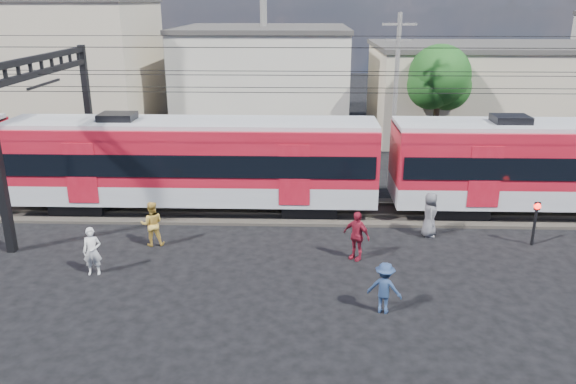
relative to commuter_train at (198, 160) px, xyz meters
name	(u,v)px	position (x,y,z in m)	size (l,w,h in m)	color
ground	(268,302)	(3.58, -8.00, -2.40)	(120.00, 120.00, 0.00)	black
track_bed	(280,211)	(3.58, 0.00, -2.34)	(70.00, 3.40, 0.12)	#2D2823
rail_near	(279,214)	(3.58, -0.75, -2.22)	(70.00, 0.12, 0.12)	#59544C
rail_far	(280,203)	(3.58, 0.75, -2.22)	(70.00, 0.12, 0.12)	#59544C
commuter_train	(198,160)	(0.00, 0.00, 0.00)	(50.30, 3.08, 4.17)	black
catenary	(77,98)	(-5.07, 0.00, 2.73)	(70.00, 9.30, 7.52)	black
building_west	(49,67)	(-13.42, 16.00, 2.25)	(14.28, 10.20, 9.30)	#B7A68C
building_midwest	(264,77)	(1.58, 19.00, 1.25)	(12.24, 12.24, 7.30)	#B8B4A1
building_mideast	(490,90)	(17.58, 16.00, 0.75)	(16.32, 10.20, 6.30)	#B7A68C
utility_pole_mid	(396,89)	(9.58, 7.00, 2.13)	(1.80, 0.24, 8.50)	slate
tree_near	(442,79)	(12.77, 10.09, 2.26)	(3.82, 3.64, 6.72)	#382619
pedestrian_a	(92,251)	(-2.61, -6.26, -1.54)	(0.63, 0.41, 1.72)	silver
pedestrian_b	(152,224)	(-1.19, -3.75, -1.51)	(0.86, 0.67, 1.78)	gold
pedestrian_c	(384,288)	(7.14, -8.50, -1.58)	(1.06, 0.61, 1.64)	navy
pedestrian_d	(356,235)	(6.61, -4.76, -1.47)	(1.09, 0.45, 1.86)	maroon
pedestrian_e	(430,215)	(9.74, -2.52, -1.48)	(0.90, 0.59, 1.84)	#55555A
crossing_signal	(536,215)	(13.60, -3.30, -1.17)	(0.26, 0.26, 1.78)	black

